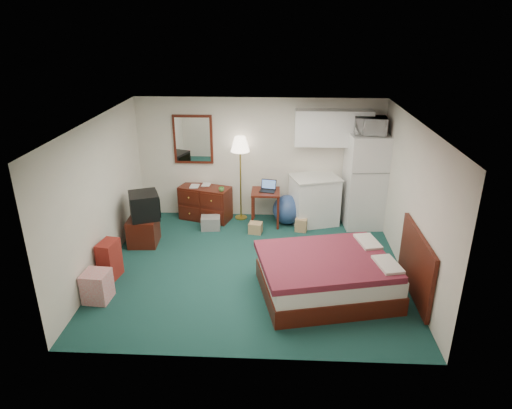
# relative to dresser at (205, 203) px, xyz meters

# --- Properties ---
(floor) EXTENTS (5.00, 4.50, 0.01)m
(floor) POSITION_rel_dresser_xyz_m (1.12, -1.98, -0.35)
(floor) COLOR #0D3532
(floor) RESTS_ON ground
(ceiling) EXTENTS (5.00, 4.50, 0.01)m
(ceiling) POSITION_rel_dresser_xyz_m (1.12, -1.98, 2.15)
(ceiling) COLOR beige
(ceiling) RESTS_ON walls
(walls) EXTENTS (5.01, 4.51, 2.50)m
(walls) POSITION_rel_dresser_xyz_m (1.12, -1.98, 0.90)
(walls) COLOR beige
(walls) RESTS_ON floor
(mirror) EXTENTS (0.80, 0.06, 1.00)m
(mirror) POSITION_rel_dresser_xyz_m (-0.23, 0.24, 1.30)
(mirror) COLOR white
(mirror) RESTS_ON walls
(upper_cabinets) EXTENTS (1.50, 0.35, 0.70)m
(upper_cabinets) POSITION_rel_dresser_xyz_m (2.57, 0.10, 1.60)
(upper_cabinets) COLOR white
(upper_cabinets) RESTS_ON walls
(headboard) EXTENTS (0.06, 1.56, 1.00)m
(headboard) POSITION_rel_dresser_xyz_m (3.58, -2.73, 0.20)
(headboard) COLOR #3C150C
(headboard) RESTS_ON walls
(dresser) EXTENTS (1.13, 0.76, 0.71)m
(dresser) POSITION_rel_dresser_xyz_m (0.00, 0.00, 0.00)
(dresser) COLOR #3C150C
(dresser) RESTS_ON floor
(floor_lamp) EXTENTS (0.46, 0.46, 1.76)m
(floor_lamp) POSITION_rel_dresser_xyz_m (0.74, 0.07, 0.52)
(floor_lamp) COLOR gold
(floor_lamp) RESTS_ON floor
(desk) EXTENTS (0.57, 0.57, 0.72)m
(desk) POSITION_rel_dresser_xyz_m (1.26, -0.19, 0.00)
(desk) COLOR #3C150C
(desk) RESTS_ON floor
(exercise_ball) EXTENTS (0.70, 0.70, 0.60)m
(exercise_ball) POSITION_rel_dresser_xyz_m (1.71, -0.15, -0.05)
(exercise_ball) COLOR navy
(exercise_ball) RESTS_ON floor
(kitchen_counter) EXTENTS (1.04, 0.90, 0.97)m
(kitchen_counter) POSITION_rel_dresser_xyz_m (2.25, -0.08, 0.13)
(kitchen_counter) COLOR white
(kitchen_counter) RESTS_ON floor
(fridge) EXTENTS (0.84, 0.84, 1.89)m
(fridge) POSITION_rel_dresser_xyz_m (3.25, -0.10, 0.59)
(fridge) COLOR white
(fridge) RESTS_ON floor
(bed) EXTENTS (2.21, 1.89, 0.62)m
(bed) POSITION_rel_dresser_xyz_m (2.27, -2.73, -0.05)
(bed) COLOR #5B162B
(bed) RESTS_ON floor
(tv_stand) EXTENTS (0.55, 0.59, 0.52)m
(tv_stand) POSITION_rel_dresser_xyz_m (-0.98, -1.20, -0.10)
(tv_stand) COLOR #3C150C
(tv_stand) RESTS_ON floor
(suitcase) EXTENTS (0.31, 0.43, 0.64)m
(suitcase) POSITION_rel_dresser_xyz_m (-1.19, -2.42, -0.03)
(suitcase) COLOR #610D0C
(suitcase) RESTS_ON floor
(retail_box) EXTENTS (0.40, 0.40, 0.47)m
(retail_box) POSITION_rel_dresser_xyz_m (-1.16, -3.06, -0.12)
(retail_box) COLOR silver
(retail_box) RESTS_ON floor
(file_bin) EXTENTS (0.40, 0.32, 0.26)m
(file_bin) POSITION_rel_dresser_xyz_m (0.17, -0.50, -0.22)
(file_bin) COLOR gray
(file_bin) RESTS_ON floor
(cardboard_box_a) EXTENTS (0.28, 0.25, 0.21)m
(cardboard_box_a) POSITION_rel_dresser_xyz_m (1.08, -0.64, -0.25)
(cardboard_box_a) COLOR tan
(cardboard_box_a) RESTS_ON floor
(cardboard_box_b) EXTENTS (0.28, 0.31, 0.26)m
(cardboard_box_b) POSITION_rel_dresser_xyz_m (1.99, -0.47, -0.22)
(cardboard_box_b) COLOR tan
(cardboard_box_b) RESTS_ON floor
(laptop) EXTENTS (0.35, 0.31, 0.21)m
(laptop) POSITION_rel_dresser_xyz_m (1.30, -0.21, 0.47)
(laptop) COLOR black
(laptop) RESTS_ON desk
(crt_tv) EXTENTS (0.69, 0.71, 0.48)m
(crt_tv) POSITION_rel_dresser_xyz_m (-0.94, -1.16, 0.40)
(crt_tv) COLOR black
(crt_tv) RESTS_ON tv_stand
(microwave) EXTENTS (0.62, 0.37, 0.40)m
(microwave) POSITION_rel_dresser_xyz_m (3.23, -0.15, 1.74)
(microwave) COLOR white
(microwave) RESTS_ON fridge
(book_a) EXTENTS (0.18, 0.02, 0.25)m
(book_a) POSITION_rel_dresser_xyz_m (-0.30, 0.01, 0.48)
(book_a) COLOR tan
(book_a) RESTS_ON dresser
(book_b) EXTENTS (0.18, 0.04, 0.24)m
(book_b) POSITION_rel_dresser_xyz_m (-0.07, 0.12, 0.47)
(book_b) COLOR tan
(book_b) RESTS_ON dresser
(mug) EXTENTS (0.12, 0.10, 0.11)m
(mug) POSITION_rel_dresser_xyz_m (0.37, -0.24, 0.41)
(mug) COLOR #518B41
(mug) RESTS_ON dresser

